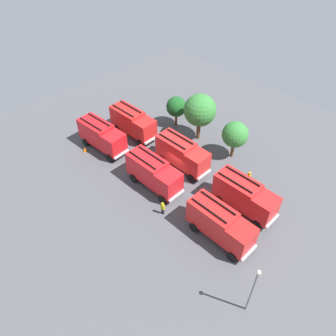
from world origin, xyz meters
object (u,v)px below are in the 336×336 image
(fire_truck_4, at_px, (182,153))
(firefighter_4, at_px, (140,159))
(fire_truck_1, at_px, (154,172))
(traffic_cone_0, at_px, (85,149))
(lamppost, at_px, (253,288))
(firefighter_3, at_px, (163,208))
(firefighter_1, at_px, (249,178))
(tree_1, at_px, (200,110))
(fire_truck_5, at_px, (245,195))
(fire_truck_0, at_px, (102,135))
(tree_0, at_px, (176,107))
(fire_truck_3, at_px, (133,122))
(tree_2, at_px, (235,135))
(firefighter_2, at_px, (115,134))
(firefighter_0, at_px, (103,128))
(fire_truck_2, at_px, (220,223))

(fire_truck_4, xyz_separation_m, firefighter_4, (-3.95, -3.61, -1.26))
(fire_truck_1, height_order, traffic_cone_0, fire_truck_1)
(fire_truck_1, bearing_deg, traffic_cone_0, -169.91)
(lamppost, bearing_deg, fire_truck_1, 166.43)
(firefighter_3, bearing_deg, firefighter_1, -32.69)
(fire_truck_1, relative_size, tree_1, 1.09)
(firefighter_1, bearing_deg, fire_truck_5, 51.31)
(fire_truck_0, bearing_deg, lamppost, -13.28)
(fire_truck_4, bearing_deg, tree_0, 137.91)
(fire_truck_3, distance_m, tree_1, 9.39)
(fire_truck_1, height_order, tree_0, tree_0)
(firefighter_4, bearing_deg, tree_2, -49.11)
(firefighter_3, relative_size, tree_1, 0.25)
(fire_truck_1, distance_m, tree_0, 13.01)
(firefighter_2, bearing_deg, firefighter_0, -76.83)
(firefighter_3, bearing_deg, firefighter_4, 53.30)
(firefighter_1, height_order, firefighter_3, firefighter_1)
(fire_truck_3, height_order, firefighter_1, fire_truck_3)
(fire_truck_0, height_order, fire_truck_4, same)
(firefighter_3, xyz_separation_m, firefighter_4, (-8.03, 3.33, -0.04))
(tree_0, bearing_deg, firefighter_2, -109.54)
(fire_truck_2, distance_m, traffic_cone_0, 21.35)
(firefighter_3, bearing_deg, firefighter_0, 63.16)
(tree_2, bearing_deg, fire_truck_4, -115.60)
(fire_truck_2, xyz_separation_m, fire_truck_5, (-0.67, 4.83, 0.00))
(fire_truck_1, distance_m, lamppost, 17.03)
(firefighter_1, bearing_deg, tree_0, -75.74)
(fire_truck_2, relative_size, firefighter_4, 4.53)
(fire_truck_0, height_order, tree_1, tree_1)
(fire_truck_0, distance_m, tree_1, 13.28)
(fire_truck_1, height_order, firefighter_0, fire_truck_1)
(fire_truck_4, xyz_separation_m, firefighter_1, (7.60, 3.59, -1.13))
(fire_truck_4, relative_size, firefighter_1, 4.04)
(fire_truck_0, xyz_separation_m, tree_1, (7.06, 11.00, 2.34))
(tree_1, bearing_deg, fire_truck_1, -74.75)
(fire_truck_4, bearing_deg, tree_2, 61.83)
(fire_truck_2, height_order, firefighter_3, fire_truck_2)
(tree_1, xyz_separation_m, lamppost, (19.40, -14.66, -0.85))
(firefighter_2, xyz_separation_m, traffic_cone_0, (-0.72, -4.59, -0.62))
(firefighter_4, xyz_separation_m, traffic_cone_0, (-6.99, -3.75, -0.54))
(fire_truck_0, height_order, firefighter_2, fire_truck_0)
(fire_truck_0, distance_m, firefighter_0, 3.74)
(fire_truck_1, xyz_separation_m, firefighter_2, (-10.43, 2.03, -1.19))
(firefighter_0, height_order, tree_1, tree_1)
(firefighter_2, xyz_separation_m, tree_2, (13.22, 9.03, 2.49))
(tree_0, bearing_deg, firefighter_1, -8.90)
(fire_truck_2, distance_m, tree_1, 16.92)
(fire_truck_2, xyz_separation_m, firefighter_1, (-2.58, 8.41, -1.13))
(firefighter_0, relative_size, traffic_cone_0, 2.37)
(fire_truck_5, relative_size, firefighter_2, 4.24)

